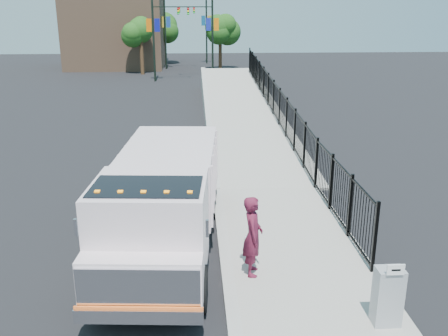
{
  "coord_description": "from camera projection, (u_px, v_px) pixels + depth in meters",
  "views": [
    {
      "loc": [
        -0.73,
        -12.66,
        6.33
      ],
      "look_at": [
        0.14,
        2.0,
        1.57
      ],
      "focal_mm": 40.0,
      "sensor_mm": 36.0,
      "label": 1
    }
  ],
  "objects": [
    {
      "name": "utility_cabinet",
      "position": [
        388.0,
        296.0,
        10.08
      ],
      "size": [
        0.55,
        0.4,
        1.25
      ],
      "primitive_type": "cube",
      "color": "gray",
      "rests_on": "sidewalk"
    },
    {
      "name": "worker",
      "position": [
        253.0,
        236.0,
        11.89
      ],
      "size": [
        0.54,
        0.77,
        1.99
      ],
      "primitive_type": "imported",
      "rotation": [
        0.0,
        0.0,
        1.48
      ],
      "color": "maroon",
      "rests_on": "sidewalk"
    },
    {
      "name": "ramp",
      "position": [
        243.0,
        119.0,
        29.32
      ],
      "size": [
        3.95,
        24.06,
        3.19
      ],
      "primitive_type": "cube",
      "rotation": [
        0.06,
        0.0,
        0.0
      ],
      "color": "#9E998E",
      "rests_on": "ground"
    },
    {
      "name": "curb",
      "position": [
        228.0,
        277.0,
        12.09
      ],
      "size": [
        0.3,
        12.0,
        0.16
      ],
      "primitive_type": "cube",
      "color": "#ADAAA3",
      "rests_on": "ground"
    },
    {
      "name": "truck",
      "position": [
        163.0,
        198.0,
        13.08
      ],
      "size": [
        3.18,
        8.19,
        2.75
      ],
      "rotation": [
        0.0,
        0.0,
        -0.08
      ],
      "color": "black",
      "rests_on": "ground"
    },
    {
      "name": "ground",
      "position": [
        223.0,
        243.0,
        14.01
      ],
      "size": [
        120.0,
        120.0,
        0.0
      ],
      "primitive_type": "plane",
      "color": "black",
      "rests_on": "ground"
    },
    {
      "name": "light_pole_1",
      "position": [
        209.0,
        29.0,
        44.88
      ],
      "size": [
        3.78,
        0.22,
        8.0
      ],
      "color": "black",
      "rests_on": "ground"
    },
    {
      "name": "sidewalk",
      "position": [
        306.0,
        275.0,
        12.2
      ],
      "size": [
        3.55,
        12.0,
        0.12
      ],
      "primitive_type": "cube",
      "color": "#9E998E",
      "rests_on": "ground"
    },
    {
      "name": "light_pole_0",
      "position": [
        157.0,
        30.0,
        42.94
      ],
      "size": [
        3.77,
        0.22,
        8.0
      ],
      "color": "black",
      "rests_on": "ground"
    },
    {
      "name": "light_pole_3",
      "position": [
        204.0,
        25.0,
        56.89
      ],
      "size": [
        3.78,
        0.22,
        8.0
      ],
      "color": "black",
      "rests_on": "ground"
    },
    {
      "name": "tree_0",
      "position": [
        141.0,
        33.0,
        47.59
      ],
      "size": [
        2.5,
        2.5,
        5.25
      ],
      "color": "#382314",
      "rests_on": "ground"
    },
    {
      "name": "arrow_sign",
      "position": [
        396.0,
        270.0,
        9.65
      ],
      "size": [
        0.35,
        0.04,
        0.22
      ],
      "primitive_type": "cube",
      "color": "white",
      "rests_on": "utility_cabinet"
    },
    {
      "name": "light_pole_2",
      "position": [
        168.0,
        26.0,
        51.79
      ],
      "size": [
        3.78,
        0.22,
        8.0
      ],
      "color": "black",
      "rests_on": "ground"
    },
    {
      "name": "tree_1",
      "position": [
        220.0,
        31.0,
        51.14
      ],
      "size": [
        2.52,
        2.52,
        5.26
      ],
      "color": "#382314",
      "rests_on": "ground"
    },
    {
      "name": "tree_2",
      "position": [
        164.0,
        28.0,
        56.55
      ],
      "size": [
        3.08,
        3.08,
        5.54
      ],
      "color": "#382314",
      "rests_on": "ground"
    },
    {
      "name": "debris",
      "position": [
        250.0,
        237.0,
        13.98
      ],
      "size": [
        0.33,
        0.33,
        0.08
      ],
      "primitive_type": "ellipsoid",
      "color": "silver",
      "rests_on": "sidewalk"
    },
    {
      "name": "building",
      "position": [
        117.0,
        29.0,
        54.04
      ],
      "size": [
        10.0,
        10.0,
        8.0
      ],
      "primitive_type": "cube",
      "color": "#8C664C",
      "rests_on": "ground"
    },
    {
      "name": "iron_fence",
      "position": [
        279.0,
        119.0,
        25.33
      ],
      "size": [
        0.1,
        28.0,
        1.8
      ],
      "primitive_type": "cube",
      "color": "black",
      "rests_on": "ground"
    }
  ]
}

